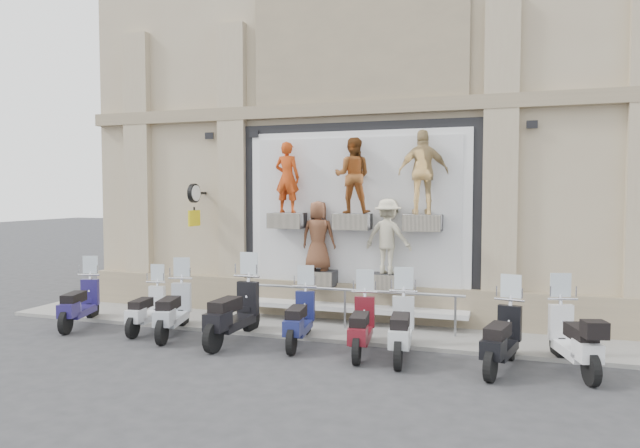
% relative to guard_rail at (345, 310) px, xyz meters
% --- Properties ---
extents(ground, '(90.00, 90.00, 0.00)m').
position_rel_guard_rail_xyz_m(ground, '(0.00, -2.00, -0.47)').
color(ground, '#303033').
rests_on(ground, ground).
extents(sidewalk, '(16.00, 2.20, 0.08)m').
position_rel_guard_rail_xyz_m(sidewalk, '(0.00, 0.10, -0.43)').
color(sidewalk, gray).
rests_on(sidewalk, ground).
extents(building, '(14.00, 8.60, 12.00)m').
position_rel_guard_rail_xyz_m(building, '(0.00, 5.00, 5.54)').
color(building, tan).
rests_on(building, ground).
extents(shop_vitrine, '(5.60, 0.83, 4.30)m').
position_rel_guard_rail_xyz_m(shop_vitrine, '(0.12, 0.75, 1.95)').
color(shop_vitrine, black).
rests_on(shop_vitrine, ground).
extents(guard_rail, '(5.06, 0.10, 0.93)m').
position_rel_guard_rail_xyz_m(guard_rail, '(0.00, 0.00, 0.00)').
color(guard_rail, '#9EA0A5').
rests_on(guard_rail, ground).
extents(clock_sign_bracket, '(0.10, 0.80, 1.02)m').
position_rel_guard_rail_xyz_m(clock_sign_bracket, '(-3.90, 0.47, 2.34)').
color(clock_sign_bracket, black).
rests_on(clock_sign_bracket, ground).
extents(scooter_a, '(1.07, 1.93, 1.51)m').
position_rel_guard_rail_xyz_m(scooter_a, '(-5.68, -1.44, 0.29)').
color(scooter_a, '#201854').
rests_on(scooter_a, ground).
extents(scooter_b, '(0.75, 1.75, 1.37)m').
position_rel_guard_rail_xyz_m(scooter_b, '(-4.04, -1.31, 0.22)').
color(scooter_b, silver).
rests_on(scooter_b, ground).
extents(scooter_c, '(1.04, 2.00, 1.56)m').
position_rel_guard_rail_xyz_m(scooter_c, '(-3.27, -1.48, 0.32)').
color(scooter_c, '#A8ADB6').
rests_on(scooter_c, ground).
extents(scooter_d, '(0.67, 2.14, 1.73)m').
position_rel_guard_rail_xyz_m(scooter_d, '(-1.85, -1.56, 0.40)').
color(scooter_d, black).
rests_on(scooter_d, ground).
extents(scooter_e, '(0.78, 1.89, 1.49)m').
position_rel_guard_rail_xyz_m(scooter_e, '(-0.54, -1.33, 0.28)').
color(scooter_e, '#161C4F').
rests_on(scooter_e, ground).
extents(scooter_f, '(0.77, 1.88, 1.48)m').
position_rel_guard_rail_xyz_m(scooter_f, '(0.75, -1.54, 0.28)').
color(scooter_f, '#590F17').
rests_on(scooter_f, ground).
extents(scooter_g, '(0.77, 1.97, 1.56)m').
position_rel_guard_rail_xyz_m(scooter_g, '(1.49, -1.57, 0.32)').
color(scooter_g, '#B5BABD').
rests_on(scooter_g, ground).
extents(scooter_h, '(0.95, 1.97, 1.54)m').
position_rel_guard_rail_xyz_m(scooter_h, '(3.20, -1.73, 0.30)').
color(scooter_h, black).
rests_on(scooter_h, ground).
extents(scooter_i, '(1.05, 2.00, 1.56)m').
position_rel_guard_rail_xyz_m(scooter_i, '(4.34, -1.44, 0.31)').
color(scooter_i, silver).
rests_on(scooter_i, ground).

